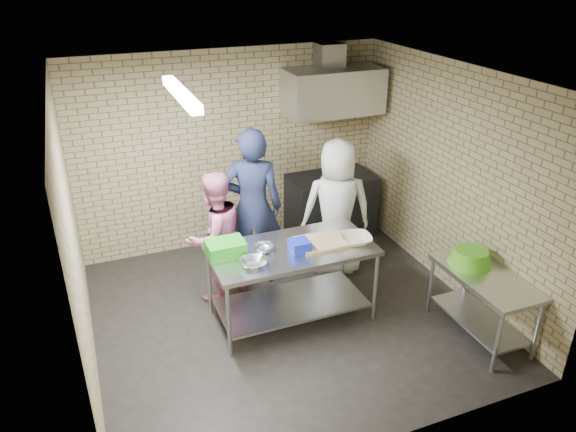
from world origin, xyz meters
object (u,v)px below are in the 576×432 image
object	(u,v)px
side_counter	(481,305)
bottle_green	(356,92)
blue_tub	(300,246)
stove	(331,205)
prep_table	(292,283)
green_crate	(226,248)
green_basin	(470,257)
woman_pink	(215,237)
woman_white	(337,209)
man_navy	(253,207)

from	to	relation	value
side_counter	bottle_green	xyz separation A→B (m)	(0.00, 2.99, 1.64)
blue_tub	stove	bearing A→B (deg)	55.09
prep_table	green_crate	size ratio (longest dim) A/B	4.50
bottle_green	green_basin	bearing A→B (deg)	-90.42
side_counter	woman_pink	bearing A→B (deg)	143.45
blue_tub	woman_white	xyz separation A→B (m)	(0.85, 0.83, -0.07)
side_counter	man_navy	xyz separation A→B (m)	(-1.89, 1.98, 0.62)
side_counter	stove	bearing A→B (deg)	99.29
side_counter	blue_tub	xyz separation A→B (m)	(-1.71, 0.95, 0.58)
prep_table	blue_tub	size ratio (longest dim) A/B	9.00
green_crate	green_basin	distance (m)	2.61
prep_table	woman_pink	world-z (taller)	woman_pink
stove	bottle_green	world-z (taller)	bottle_green
woman_white	prep_table	bearing A→B (deg)	56.36
side_counter	green_basin	xyz separation A→B (m)	(-0.02, 0.25, 0.46)
prep_table	bottle_green	size ratio (longest dim) A/B	11.89
woman_pink	green_basin	bearing A→B (deg)	124.76
green_crate	man_navy	xyz separation A→B (m)	(0.57, 0.82, 0.02)
woman_pink	green_crate	bearing A→B (deg)	63.66
green_basin	stove	bearing A→B (deg)	99.76
woman_white	blue_tub	bearing A→B (deg)	61.63
man_navy	woman_pink	world-z (taller)	man_navy
stove	man_navy	bearing A→B (deg)	-151.92
blue_tub	woman_pink	bearing A→B (deg)	129.93
side_counter	woman_white	distance (m)	2.04
blue_tub	bottle_green	world-z (taller)	bottle_green
blue_tub	man_navy	world-z (taller)	man_navy
stove	blue_tub	distance (m)	2.26
bottle_green	man_navy	xyz separation A→B (m)	(-1.89, -1.01, -1.02)
green_crate	green_basin	world-z (taller)	green_crate
side_counter	stove	world-z (taller)	stove
man_navy	woman_pink	distance (m)	0.60
green_basin	woman_pink	distance (m)	2.85
bottle_green	man_navy	distance (m)	2.37
prep_table	woman_white	bearing A→B (deg)	38.95
stove	green_crate	distance (m)	2.61
prep_table	green_crate	bearing A→B (deg)	170.27
stove	side_counter	bearing A→B (deg)	-80.71
prep_table	woman_pink	size ratio (longest dim) A/B	1.13
prep_table	green_crate	world-z (taller)	green_crate
green_crate	man_navy	distance (m)	1.00
side_counter	bottle_green	bearing A→B (deg)	90.00
green_crate	woman_white	xyz separation A→B (m)	(1.60, 0.61, -0.08)
green_crate	man_navy	size ratio (longest dim) A/B	0.20
side_counter	man_navy	size ratio (longest dim) A/B	0.60
prep_table	side_counter	xyz separation A→B (m)	(1.76, -1.05, -0.07)
prep_table	green_basin	size ratio (longest dim) A/B	3.88
green_basin	man_navy	xyz separation A→B (m)	(-1.87, 1.73, 0.16)
green_basin	man_navy	distance (m)	2.55
green_crate	prep_table	bearing A→B (deg)	-9.73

